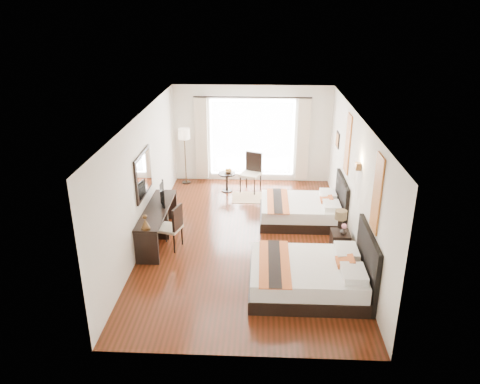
{
  "coord_description": "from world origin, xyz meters",
  "views": [
    {
      "loc": [
        0.27,
        -9.31,
        4.95
      ],
      "look_at": [
        -0.18,
        0.19,
        1.05
      ],
      "focal_mm": 35.0,
      "sensor_mm": 36.0,
      "label": 1
    }
  ],
  "objects_px": {
    "console_desk": "(158,224)",
    "television": "(160,194)",
    "floor_lamp": "(184,138)",
    "desk_chair": "(171,235)",
    "bed_near": "(312,276)",
    "vase": "(344,230)",
    "window_chair": "(251,180)",
    "fruit_bowl": "(228,172)",
    "table_lamp": "(341,216)",
    "nightstand": "(340,242)",
    "bed_far": "(304,210)",
    "side_table": "(227,182)"
  },
  "relations": [
    {
      "from": "bed_near",
      "to": "floor_lamp",
      "type": "distance_m",
      "value": 6.3
    },
    {
      "from": "table_lamp",
      "to": "console_desk",
      "type": "bearing_deg",
      "value": 176.49
    },
    {
      "from": "vase",
      "to": "side_table",
      "type": "bearing_deg",
      "value": 128.28
    },
    {
      "from": "bed_near",
      "to": "fruit_bowl",
      "type": "distance_m",
      "value": 5.16
    },
    {
      "from": "floor_lamp",
      "to": "window_chair",
      "type": "relative_size",
      "value": 1.5
    },
    {
      "from": "bed_far",
      "to": "table_lamp",
      "type": "relative_size",
      "value": 4.95
    },
    {
      "from": "nightstand",
      "to": "fruit_bowl",
      "type": "height_order",
      "value": "fruit_bowl"
    },
    {
      "from": "television",
      "to": "fruit_bowl",
      "type": "bearing_deg",
      "value": -40.2
    },
    {
      "from": "vase",
      "to": "fruit_bowl",
      "type": "xyz_separation_m",
      "value": [
        -2.64,
        3.43,
        -0.01
      ]
    },
    {
      "from": "television",
      "to": "floor_lamp",
      "type": "distance_m",
      "value": 3.2
    },
    {
      "from": "desk_chair",
      "to": "window_chair",
      "type": "relative_size",
      "value": 0.91
    },
    {
      "from": "vase",
      "to": "fruit_bowl",
      "type": "relative_size",
      "value": 0.69
    },
    {
      "from": "nightstand",
      "to": "fruit_bowl",
      "type": "distance_m",
      "value": 4.23
    },
    {
      "from": "desk_chair",
      "to": "fruit_bowl",
      "type": "distance_m",
      "value": 3.47
    },
    {
      "from": "nightstand",
      "to": "table_lamp",
      "type": "distance_m",
      "value": 0.56
    },
    {
      "from": "vase",
      "to": "window_chair",
      "type": "distance_m",
      "value": 3.99
    },
    {
      "from": "nightstand",
      "to": "bed_near",
      "type": "bearing_deg",
      "value": -116.4
    },
    {
      "from": "nightstand",
      "to": "vase",
      "type": "distance_m",
      "value": 0.37
    },
    {
      "from": "bed_far",
      "to": "floor_lamp",
      "type": "xyz_separation_m",
      "value": [
        -3.23,
        2.39,
        1.09
      ]
    },
    {
      "from": "vase",
      "to": "console_desk",
      "type": "relative_size",
      "value": 0.07
    },
    {
      "from": "bed_far",
      "to": "bed_near",
      "type": "bearing_deg",
      "value": -91.69
    },
    {
      "from": "console_desk",
      "to": "television",
      "type": "xyz_separation_m",
      "value": [
        0.02,
        0.33,
        0.59
      ]
    },
    {
      "from": "floor_lamp",
      "to": "desk_chair",
      "type": "bearing_deg",
      "value": -85.99
    },
    {
      "from": "fruit_bowl",
      "to": "desk_chair",
      "type": "bearing_deg",
      "value": -106.91
    },
    {
      "from": "table_lamp",
      "to": "side_table",
      "type": "height_order",
      "value": "table_lamp"
    },
    {
      "from": "television",
      "to": "nightstand",
      "type": "bearing_deg",
      "value": -113.18
    },
    {
      "from": "table_lamp",
      "to": "window_chair",
      "type": "bearing_deg",
      "value": 121.52
    },
    {
      "from": "nightstand",
      "to": "fruit_bowl",
      "type": "relative_size",
      "value": 2.19
    },
    {
      "from": "vase",
      "to": "nightstand",
      "type": "bearing_deg",
      "value": 109.68
    },
    {
      "from": "nightstand",
      "to": "side_table",
      "type": "bearing_deg",
      "value": 128.77
    },
    {
      "from": "bed_near",
      "to": "floor_lamp",
      "type": "height_order",
      "value": "floor_lamp"
    },
    {
      "from": "console_desk",
      "to": "fruit_bowl",
      "type": "distance_m",
      "value": 3.25
    },
    {
      "from": "desk_chair",
      "to": "floor_lamp",
      "type": "height_order",
      "value": "floor_lamp"
    },
    {
      "from": "vase",
      "to": "floor_lamp",
      "type": "xyz_separation_m",
      "value": [
        -3.92,
        3.98,
        0.8
      ]
    },
    {
      "from": "table_lamp",
      "to": "console_desk",
      "type": "height_order",
      "value": "table_lamp"
    },
    {
      "from": "bed_near",
      "to": "desk_chair",
      "type": "bearing_deg",
      "value": 152.5
    },
    {
      "from": "bed_near",
      "to": "vase",
      "type": "relative_size",
      "value": 14.57
    },
    {
      "from": "bed_near",
      "to": "side_table",
      "type": "bearing_deg",
      "value": 111.75
    },
    {
      "from": "desk_chair",
      "to": "fruit_bowl",
      "type": "xyz_separation_m",
      "value": [
        1.01,
        3.31,
        0.26
      ]
    },
    {
      "from": "television",
      "to": "console_desk",
      "type": "bearing_deg",
      "value": 163.43
    },
    {
      "from": "floor_lamp",
      "to": "window_chair",
      "type": "height_order",
      "value": "floor_lamp"
    },
    {
      "from": "television",
      "to": "side_table",
      "type": "bearing_deg",
      "value": -39.8
    },
    {
      "from": "window_chair",
      "to": "desk_chair",
      "type": "bearing_deg",
      "value": -3.99
    },
    {
      "from": "desk_chair",
      "to": "vase",
      "type": "bearing_deg",
      "value": -166.54
    },
    {
      "from": "bed_far",
      "to": "floor_lamp",
      "type": "distance_m",
      "value": 4.16
    },
    {
      "from": "console_desk",
      "to": "side_table",
      "type": "height_order",
      "value": "console_desk"
    },
    {
      "from": "fruit_bowl",
      "to": "window_chair",
      "type": "bearing_deg",
      "value": 1.31
    },
    {
      "from": "television",
      "to": "vase",
      "type": "bearing_deg",
      "value": -114.57
    },
    {
      "from": "window_chair",
      "to": "television",
      "type": "bearing_deg",
      "value": -14.56
    },
    {
      "from": "bed_near",
      "to": "floor_lamp",
      "type": "bearing_deg",
      "value": 120.39
    }
  ]
}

